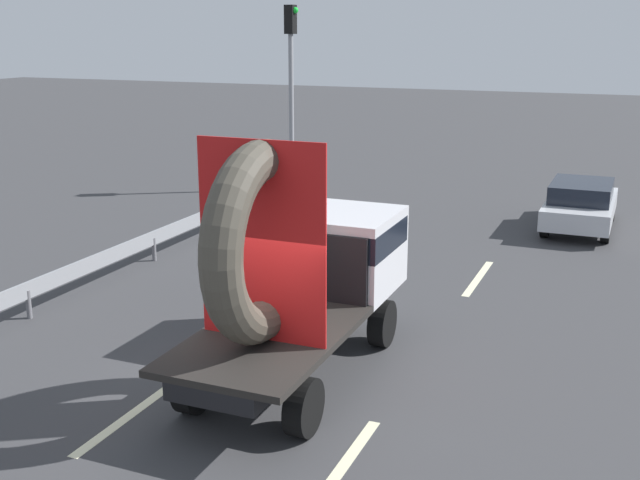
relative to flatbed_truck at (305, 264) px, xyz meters
name	(u,v)px	position (x,y,z in m)	size (l,w,h in m)	color
ground_plane	(260,396)	(-0.20, -1.21, -1.73)	(120.00, 120.00, 0.00)	#38383A
flatbed_truck	(305,264)	(0.00, 0.00, 0.00)	(2.02, 5.26, 3.85)	black
distant_sedan	(581,204)	(3.24, 11.09, -1.03)	(1.71, 3.99, 1.30)	black
traffic_light	(291,72)	(-6.19, 13.01, 2.17)	(0.42, 0.36, 5.99)	gray
guardrail	(199,220)	(-5.66, 6.14, -1.19)	(0.10, 16.35, 0.71)	gray
lane_dash_left_near	(129,416)	(-1.62, -2.49, -1.72)	(2.38, 0.16, 0.01)	beige
lane_dash_left_far	(341,260)	(-1.62, 5.79, -1.72)	(2.52, 0.16, 0.01)	beige
lane_dash_right_near	(336,475)	(1.62, -2.76, -1.72)	(2.89, 0.16, 0.01)	beige
lane_dash_right_far	(478,278)	(1.62, 5.69, -1.72)	(2.64, 0.16, 0.01)	beige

